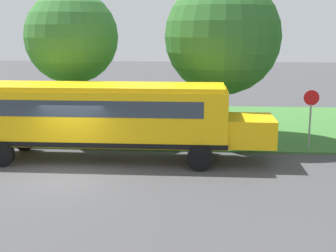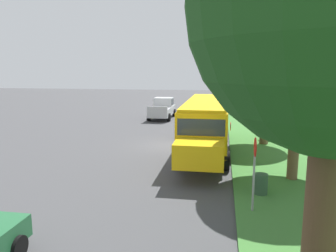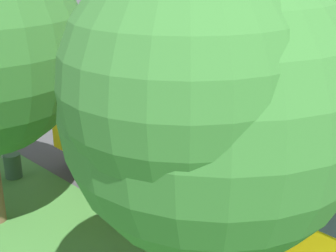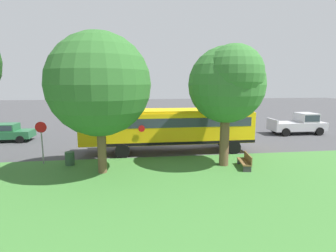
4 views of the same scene
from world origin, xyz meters
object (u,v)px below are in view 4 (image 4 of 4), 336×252
(school_bus, at_px, (176,126))
(pickup_truck, at_px, (300,123))
(oak_tree_beside_bus, at_px, (228,82))
(car_green_nearest, at_px, (5,132))
(oak_tree_roadside_mid, at_px, (97,84))
(park_bench, at_px, (245,161))
(stop_sign, at_px, (42,138))
(trash_bin, at_px, (70,159))

(school_bus, xyz_separation_m, pickup_truck, (5.18, -13.33, -0.85))
(pickup_truck, height_order, oak_tree_beside_bus, oak_tree_beside_bus)
(car_green_nearest, relative_size, oak_tree_roadside_mid, 0.56)
(school_bus, bearing_deg, park_bench, -142.55)
(pickup_truck, distance_m, oak_tree_beside_bus, 14.86)
(pickup_truck, distance_m, park_bench, 13.85)
(oak_tree_roadside_mid, bearing_deg, stop_sign, 59.31)
(car_green_nearest, distance_m, stop_sign, 9.29)
(stop_sign, bearing_deg, school_bus, -76.41)
(oak_tree_roadside_mid, relative_size, park_bench, 4.70)
(oak_tree_beside_bus, xyz_separation_m, stop_sign, (1.89, 11.15, -3.39))
(stop_sign, bearing_deg, trash_bin, -104.98)
(car_green_nearest, bearing_deg, oak_tree_roadside_mid, -136.00)
(pickup_truck, bearing_deg, car_green_nearest, 89.79)
(oak_tree_roadside_mid, relative_size, stop_sign, 2.84)
(school_bus, distance_m, trash_bin, 7.66)
(car_green_nearest, relative_size, oak_tree_beside_bus, 0.61)
(oak_tree_beside_bus, height_order, park_bench, oak_tree_beside_bus)
(school_bus, xyz_separation_m, oak_tree_roadside_mid, (-4.35, 5.01, 3.12))
(school_bus, relative_size, trash_bin, 13.80)
(stop_sign, distance_m, park_bench, 12.50)
(school_bus, distance_m, park_bench, 5.83)
(pickup_truck, bearing_deg, stop_sign, 108.28)
(car_green_nearest, distance_m, oak_tree_roadside_mid, 14.02)
(car_green_nearest, bearing_deg, trash_bin, -137.31)
(park_bench, bearing_deg, oak_tree_roadside_mid, 89.08)
(car_green_nearest, xyz_separation_m, oak_tree_roadside_mid, (-9.63, -9.30, 4.17))
(pickup_truck, bearing_deg, park_bench, 134.33)
(car_green_nearest, height_order, stop_sign, stop_sign)
(oak_tree_beside_bus, bearing_deg, oak_tree_roadside_mid, 92.61)
(car_green_nearest, xyz_separation_m, pickup_truck, (-0.10, -27.64, 0.20))
(oak_tree_beside_bus, distance_m, stop_sign, 11.81)
(oak_tree_beside_bus, bearing_deg, car_green_nearest, 60.89)
(car_green_nearest, distance_m, park_bench, 20.26)
(pickup_truck, xyz_separation_m, stop_sign, (-7.30, 22.10, 0.66))
(stop_sign, height_order, park_bench, stop_sign)
(park_bench, bearing_deg, car_green_nearest, 61.17)
(car_green_nearest, xyz_separation_m, park_bench, (-9.77, -17.75, -0.40))
(oak_tree_roadside_mid, height_order, park_bench, oak_tree_roadside_mid)
(pickup_truck, relative_size, oak_tree_roadside_mid, 0.69)
(pickup_truck, height_order, trash_bin, pickup_truck)
(stop_sign, bearing_deg, park_bench, -100.98)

